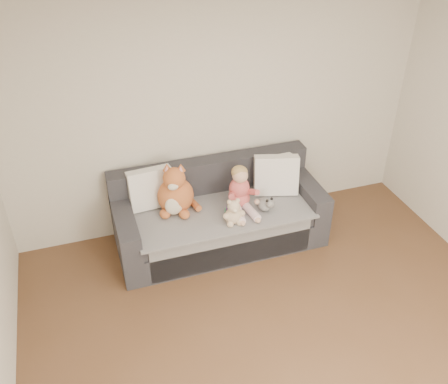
% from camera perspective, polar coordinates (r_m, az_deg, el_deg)
% --- Properties ---
extents(room_shell, '(5.00, 5.00, 5.00)m').
position_cam_1_polar(room_shell, '(3.63, 9.16, -4.60)').
color(room_shell, brown).
rests_on(room_shell, ground).
extents(sofa, '(2.20, 0.94, 0.85)m').
position_cam_1_polar(sofa, '(5.39, -0.63, -2.81)').
color(sofa, '#242429').
rests_on(sofa, ground).
extents(cushion_left, '(0.47, 0.24, 0.44)m').
position_cam_1_polar(cushion_left, '(5.22, -8.37, 0.42)').
color(cushion_left, white).
rests_on(cushion_left, sofa).
extents(cushion_right_back, '(0.42, 0.21, 0.38)m').
position_cam_1_polar(cushion_right_back, '(5.52, 5.71, 2.36)').
color(cushion_right_back, white).
rests_on(cushion_right_back, sofa).
extents(cushion_right_front, '(0.51, 0.33, 0.45)m').
position_cam_1_polar(cushion_right_front, '(5.40, 5.98, 1.93)').
color(cushion_right_front, white).
rests_on(cushion_right_front, sofa).
extents(toddler, '(0.34, 0.48, 0.48)m').
position_cam_1_polar(toddler, '(5.14, 1.91, 0.08)').
color(toddler, '#DF644E').
rests_on(toddler, sofa).
extents(plush_cat, '(0.44, 0.40, 0.58)m').
position_cam_1_polar(plush_cat, '(5.11, -5.56, -0.17)').
color(plush_cat, '#A25924').
rests_on(plush_cat, sofa).
extents(teddy_bear, '(0.23, 0.17, 0.29)m').
position_cam_1_polar(teddy_bear, '(4.96, 1.11, -2.49)').
color(teddy_bear, tan).
rests_on(teddy_bear, sofa).
extents(plush_cow, '(0.15, 0.22, 0.18)m').
position_cam_1_polar(plush_cow, '(5.18, 4.75, -1.40)').
color(plush_cow, white).
rests_on(plush_cow, sofa).
extents(sippy_cup, '(0.10, 0.06, 0.11)m').
position_cam_1_polar(sippy_cup, '(5.13, 0.58, -1.95)').
color(sippy_cup, '#6A3796').
rests_on(sippy_cup, sofa).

